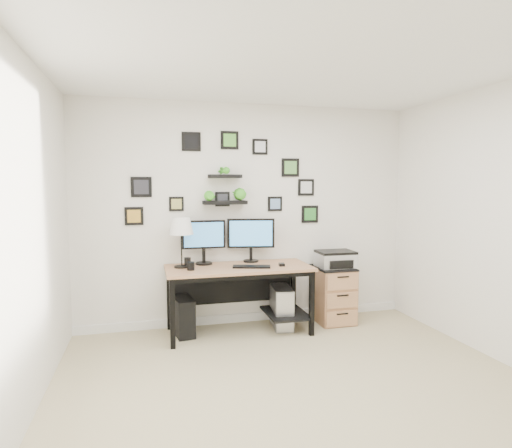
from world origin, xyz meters
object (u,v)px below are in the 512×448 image
object	(u,v)px
table_lamp	(181,227)
printer	(336,259)
pc_tower_black	(183,316)
monitor_right	(251,236)
desk	(241,277)
file_cabinet	(333,294)
mug	(191,266)
monitor_left	(204,239)
pc_tower_grey	(281,307)

from	to	relation	value
table_lamp	printer	world-z (taller)	table_lamp
pc_tower_black	table_lamp	bearing A→B (deg)	92.73
monitor_right	table_lamp	distance (m)	0.84
desk	monitor_right	distance (m)	0.50
file_cabinet	printer	size ratio (longest dim) A/B	1.55
file_cabinet	table_lamp	bearing A→B (deg)	179.53
mug	pc_tower_black	distance (m)	0.61
monitor_left	pc_tower_black	xyz separation A→B (m)	(-0.25, -0.14, -0.84)
pc_tower_grey	printer	bearing A→B (deg)	1.28
printer	desk	bearing A→B (deg)	-178.20
table_lamp	pc_tower_grey	xyz separation A→B (m)	(1.14, -0.05, -0.96)
desk	file_cabinet	bearing A→B (deg)	2.90
pc_tower_grey	file_cabinet	xyz separation A→B (m)	(0.66, 0.04, 0.10)
monitor_right	printer	size ratio (longest dim) A/B	1.26
desk	mug	world-z (taller)	mug
monitor_left	monitor_right	bearing A→B (deg)	1.16
monitor_left	file_cabinet	bearing A→B (deg)	-4.82
table_lamp	pc_tower_grey	world-z (taller)	table_lamp
desk	pc_tower_grey	distance (m)	0.62
pc_tower_black	printer	size ratio (longest dim) A/B	0.95
desk	pc_tower_grey	bearing A→B (deg)	2.54
monitor_right	file_cabinet	xyz separation A→B (m)	(0.99, -0.14, -0.72)
pc_tower_grey	table_lamp	bearing A→B (deg)	177.41
pc_tower_grey	monitor_right	bearing A→B (deg)	151.05
monitor_left	table_lamp	world-z (taller)	table_lamp
desk	mug	bearing A→B (deg)	-169.06
monitor_right	mug	bearing A→B (deg)	-157.13
pc_tower_black	printer	distance (m)	1.90
mug	pc_tower_grey	size ratio (longest dim) A/B	0.18
table_lamp	pc_tower_grey	size ratio (longest dim) A/B	1.11
printer	monitor_left	bearing A→B (deg)	174.45
monitor_right	table_lamp	bearing A→B (deg)	-171.17
file_cabinet	desk	bearing A→B (deg)	-177.10
mug	monitor_right	bearing A→B (deg)	22.87
monitor_left	pc_tower_black	world-z (taller)	monitor_left
desk	pc_tower_grey	size ratio (longest dim) A/B	3.22
pc_tower_grey	printer	xyz separation A→B (m)	(0.68, 0.02, 0.53)
mug	file_cabinet	distance (m)	1.79
table_lamp	file_cabinet	distance (m)	2.00
pc_tower_black	monitor_right	bearing A→B (deg)	2.64
monitor_right	file_cabinet	world-z (taller)	monitor_right
monitor_right	pc_tower_black	bearing A→B (deg)	-169.41
monitor_right	pc_tower_black	size ratio (longest dim) A/B	1.33
pc_tower_grey	file_cabinet	size ratio (longest dim) A/B	0.74
desk	table_lamp	distance (m)	0.87
monitor_left	printer	xyz separation A→B (m)	(1.56, -0.15, -0.28)
monitor_left	pc_tower_grey	bearing A→B (deg)	-10.77
pc_tower_black	desk	bearing A→B (deg)	-12.19
monitor_right	pc_tower_grey	world-z (taller)	monitor_right
monitor_right	printer	xyz separation A→B (m)	(1.00, -0.16, -0.28)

